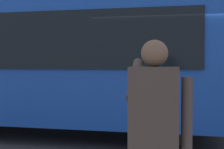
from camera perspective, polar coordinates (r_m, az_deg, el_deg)
The scene contains 3 objects.
ground_plane at distance 6.97m, azimuth 9.26°, elevation -11.73°, with size 60.00×60.00×0.00m, color #38383A.
red_bus at distance 7.61m, azimuth -14.38°, elevation 2.18°, with size 9.05×2.54×3.08m.
pedestrian_photographer at distance 2.61m, azimuth 7.80°, elevation -9.41°, with size 0.53×0.52×1.70m.
Camera 1 is at (-0.33, 6.76, 1.66)m, focal length 49.99 mm.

